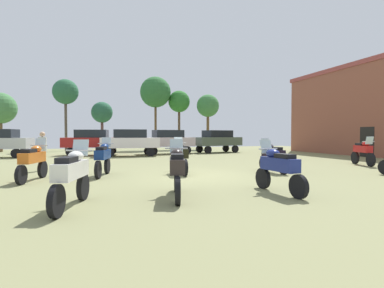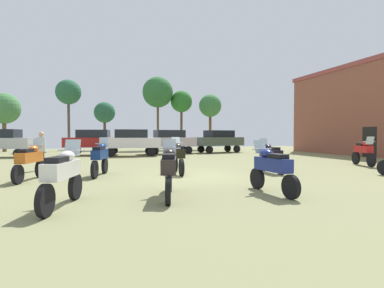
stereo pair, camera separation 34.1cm
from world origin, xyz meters
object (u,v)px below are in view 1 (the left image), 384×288
object	(u,v)px
car_3	(92,140)
person_1	(43,148)
car_1	(168,140)
tree_3	(65,92)
car_5	(130,141)
car_4	(217,140)
tree_6	(208,106)
tree_7	(179,102)
motorcycle_6	(181,156)
motorcycle_8	(72,174)
tree_2	(0,109)
motorcycle_10	(177,169)
tree_5	(155,92)
motorcycle_2	(103,157)
motorcycle_1	(363,151)
motorcycle_12	(273,156)
tree_1	(102,113)
motorcycle_7	(279,167)
motorcycle_5	(33,160)

from	to	relation	value
car_3	person_1	xyz separation A→B (m)	(-1.93, -10.04, -0.15)
car_1	tree_3	distance (m)	12.52
car_1	car_5	distance (m)	3.78
car_4	tree_6	world-z (taller)	tree_6
tree_6	tree_7	world-z (taller)	tree_7
motorcycle_6	tree_7	xyz separation A→B (m)	(5.46, 20.41, 4.52)
motorcycle_8	tree_2	xyz separation A→B (m)	(-8.07, 24.88, 3.31)
car_3	person_1	size ratio (longest dim) A/B	2.61
motorcycle_8	tree_3	size ratio (longest dim) A/B	0.31
car_3	car_5	world-z (taller)	same
motorcycle_10	car_4	bearing A→B (deg)	77.94
tree_5	tree_7	distance (m)	2.84
tree_5	tree_6	world-z (taller)	tree_5
motorcycle_2	motorcycle_10	size ratio (longest dim) A/B	0.94
motorcycle_1	car_4	world-z (taller)	car_4
motorcycle_12	motorcycle_2	bearing A→B (deg)	174.65
motorcycle_1	motorcycle_10	xyz separation A→B (m)	(-11.42, -4.85, -0.01)
car_3	tree_5	bearing A→B (deg)	-30.86
motorcycle_10	tree_2	bearing A→B (deg)	126.78
tree_1	tree_2	bearing A→B (deg)	-173.67
motorcycle_10	car_5	size ratio (longest dim) A/B	0.52
motorcycle_8	tree_6	size ratio (longest dim) A/B	0.36
tree_7	motorcycle_7	bearing A→B (deg)	-99.02
car_1	car_3	distance (m)	6.07
car_3	tree_5	xyz separation A→B (m)	(6.47, 7.49, 5.04)
car_3	car_4	bearing A→B (deg)	-78.72
tree_1	tree_2	distance (m)	9.16
motorcycle_1	car_5	xyz separation A→B (m)	(-11.04, 10.52, 0.43)
tree_1	motorcycle_1	bearing A→B (deg)	-58.12
motorcycle_8	tree_5	bearing A→B (deg)	90.33
tree_6	car_5	bearing A→B (deg)	-137.32
tree_2	tree_5	xyz separation A→B (m)	(14.68, 0.27, 2.16)
motorcycle_2	motorcycle_10	world-z (taller)	motorcycle_2
tree_5	motorcycle_1	bearing A→B (deg)	-69.92
motorcycle_2	motorcycle_5	xyz separation A→B (m)	(-2.35, -0.54, -0.01)
car_5	car_3	bearing A→B (deg)	56.13
car_5	tree_7	size ratio (longest dim) A/B	0.67
motorcycle_7	car_5	size ratio (longest dim) A/B	0.50
motorcycle_12	car_1	distance (m)	13.46
motorcycle_5	car_3	bearing A→B (deg)	95.83
tree_5	motorcycle_8	bearing A→B (deg)	-104.73
car_5	tree_3	size ratio (longest dim) A/B	0.61
motorcycle_5	tree_3	bearing A→B (deg)	105.69
motorcycle_10	tree_3	world-z (taller)	tree_3
car_4	tree_2	xyz separation A→B (m)	(-18.95, 6.97, 2.88)
car_4	tree_7	distance (m)	8.52
tree_2	motorcycle_10	bearing A→B (deg)	-66.73
motorcycle_6	car_4	bearing A→B (deg)	65.69
motorcycle_8	car_5	distance (m)	15.99
motorcycle_2	motorcycle_12	bearing A→B (deg)	6.64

